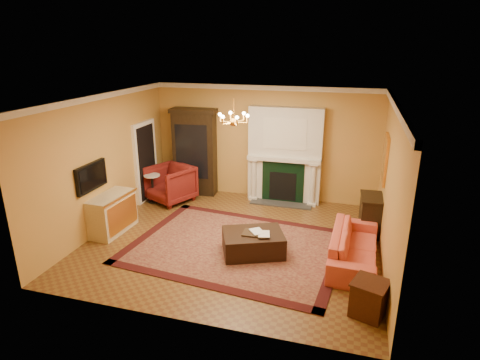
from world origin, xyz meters
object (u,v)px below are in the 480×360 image
at_px(coral_sofa, 355,242).
at_px(console_table, 370,215).
at_px(china_cabinet, 195,154).
at_px(end_table, 369,299).
at_px(pedestal_table, 153,186).
at_px(commode, 112,213).
at_px(leather_ottoman, 253,243).
at_px(wingback_armchair, 170,182).

distance_m(coral_sofa, console_table, 1.40).
bearing_deg(china_cabinet, end_table, -48.67).
xyz_separation_m(china_cabinet, pedestal_table, (-0.83, -0.99, -0.69)).
bearing_deg(commode, coral_sofa, 4.29).
bearing_deg(coral_sofa, china_cabinet, 60.31).
xyz_separation_m(pedestal_table, coral_sofa, (5.17, -1.71, -0.02)).
height_order(coral_sofa, leather_ottoman, coral_sofa).
bearing_deg(end_table, coral_sofa, 98.85).
distance_m(pedestal_table, commode, 1.84).
bearing_deg(coral_sofa, end_table, -168.92).
bearing_deg(commode, wingback_armchair, 80.20).
bearing_deg(wingback_armchair, coral_sofa, 3.70).
distance_m(china_cabinet, wingback_armchair, 1.08).
distance_m(end_table, leather_ottoman, 2.58).
bearing_deg(pedestal_table, commode, -90.93).
relative_size(wingback_armchair, coral_sofa, 0.50).
bearing_deg(coral_sofa, console_table, -10.54).
height_order(commode, leather_ottoman, commode).
bearing_deg(console_table, wingback_armchair, 171.20).
bearing_deg(commode, leather_ottoman, 0.90).
bearing_deg(console_table, coral_sofa, -105.56).
relative_size(wingback_armchair, leather_ottoman, 0.91).
xyz_separation_m(commode, leather_ottoman, (3.26, -0.11, -0.20)).
height_order(pedestal_table, end_table, pedestal_table).
relative_size(china_cabinet, pedestal_table, 3.00).
relative_size(commode, end_table, 2.10).
distance_m(china_cabinet, pedestal_table, 1.47).
distance_m(china_cabinet, end_table, 6.35).
bearing_deg(commode, console_table, 18.07).
bearing_deg(commode, china_cabinet, 75.90).
bearing_deg(console_table, china_cabinet, 161.20).
xyz_separation_m(wingback_armchair, commode, (-0.46, -2.03, -0.10)).
height_order(coral_sofa, console_table, coral_sofa).
relative_size(coral_sofa, end_table, 3.91).
bearing_deg(china_cabinet, commode, -112.39).
distance_m(commode, leather_ottoman, 3.27).
distance_m(pedestal_table, coral_sofa, 5.45).
distance_m(china_cabinet, commode, 3.04).
height_order(wingback_armchair, leather_ottoman, wingback_armchair).
height_order(wingback_armchair, pedestal_table, wingback_armchair).
relative_size(end_table, leather_ottoman, 0.47).
xyz_separation_m(commode, coral_sofa, (5.20, 0.13, -0.01)).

